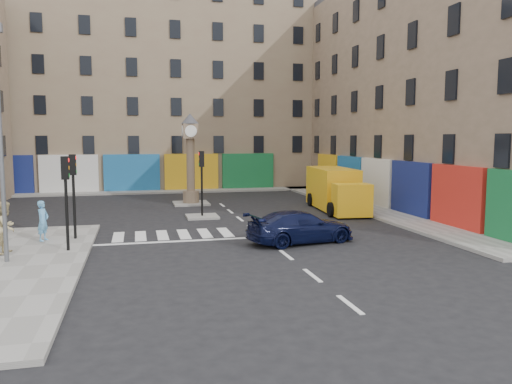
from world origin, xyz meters
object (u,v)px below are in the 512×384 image
object	(u,v)px
lamp_post	(0,131)
pedestrian_tan	(6,227)
traffic_light_left_near	(66,188)
traffic_light_left_far	(73,183)
navy_sedan	(301,227)
pedestrian_blue	(43,221)
clock_pillar	(190,153)
yellow_van	(335,190)
traffic_light_island	(202,173)

from	to	relation	value
lamp_post	pedestrian_tan	size ratio (longest dim) A/B	4.13
traffic_light_left_near	traffic_light_left_far	size ratio (longest dim) A/B	1.00
lamp_post	navy_sedan	world-z (taller)	lamp_post
pedestrian_tan	pedestrian_blue	bearing A→B (deg)	-9.70
traffic_light_left_far	clock_pillar	xyz separation A→B (m)	(6.30, 11.40, 0.93)
traffic_light_left_near	yellow_van	distance (m)	17.40
yellow_van	navy_sedan	bearing A→B (deg)	-115.12
pedestrian_blue	pedestrian_tan	bearing A→B (deg)	179.15
traffic_light_left_far	traffic_light_island	bearing A→B (deg)	40.60
clock_pillar	navy_sedan	xyz separation A→B (m)	(3.30, -13.87, -2.85)
navy_sedan	pedestrian_tan	xyz separation A→B (m)	(-11.82, 0.11, 0.46)
pedestrian_blue	pedestrian_tan	size ratio (longest dim) A/B	0.86
clock_pillar	pedestrian_blue	xyz separation A→B (m)	(-7.57, -11.58, -2.53)
traffic_light_island	navy_sedan	xyz separation A→B (m)	(3.30, -7.88, -1.89)
lamp_post	navy_sedan	xyz separation A→B (m)	(11.50, 1.32, -4.09)
traffic_light_left_near	lamp_post	size ratio (longest dim) A/B	0.45
pedestrian_blue	lamp_post	bearing A→B (deg)	-167.29
lamp_post	yellow_van	bearing A→B (deg)	31.39
clock_pillar	pedestrian_tan	size ratio (longest dim) A/B	3.04
traffic_light_left_near	clock_pillar	xyz separation A→B (m)	(6.30, 13.80, 0.93)
yellow_van	traffic_light_island	bearing A→B (deg)	-167.38
traffic_light_left_near	pedestrian_blue	xyz separation A→B (m)	(-1.27, 2.21, -1.60)
traffic_light_left_near	clock_pillar	size ratio (longest dim) A/B	0.61
yellow_van	lamp_post	bearing A→B (deg)	-143.00
clock_pillar	pedestrian_tan	bearing A→B (deg)	-121.75
clock_pillar	pedestrian_blue	world-z (taller)	clock_pillar
navy_sedan	yellow_van	world-z (taller)	yellow_van
pedestrian_blue	pedestrian_tan	xyz separation A→B (m)	(-0.95, -2.18, 0.14)
traffic_light_left_near	traffic_light_left_far	distance (m)	2.40
yellow_van	pedestrian_tan	bearing A→B (deg)	-147.12
traffic_light_left_far	lamp_post	distance (m)	4.77
traffic_light_left_far	pedestrian_blue	distance (m)	2.06
clock_pillar	traffic_light_island	bearing A→B (deg)	-90.00
traffic_light_left_near	yellow_van	size ratio (longest dim) A/B	0.50
pedestrian_tan	yellow_van	bearing A→B (deg)	-49.02
clock_pillar	pedestrian_blue	distance (m)	14.07
yellow_van	pedestrian_tan	world-z (taller)	yellow_van
navy_sedan	yellow_van	xyz separation A→B (m)	(5.31, 8.94, 0.60)
lamp_post	clock_pillar	size ratio (longest dim) A/B	1.36
clock_pillar	yellow_van	distance (m)	10.18
traffic_light_left_near	clock_pillar	distance (m)	15.19
navy_sedan	pedestrian_blue	size ratio (longest dim) A/B	2.77
navy_sedan	pedestrian_tan	bearing A→B (deg)	78.14
lamp_post	clock_pillar	world-z (taller)	lamp_post
yellow_van	traffic_light_left_far	bearing A→B (deg)	-150.97
traffic_light_left_far	pedestrian_tan	xyz separation A→B (m)	(-2.22, -2.37, -1.47)
traffic_light_island	pedestrian_tan	bearing A→B (deg)	-137.63
clock_pillar	traffic_light_left_far	bearing A→B (deg)	-118.94
pedestrian_blue	traffic_light_island	bearing A→B (deg)	-31.01
navy_sedan	pedestrian_blue	distance (m)	11.12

